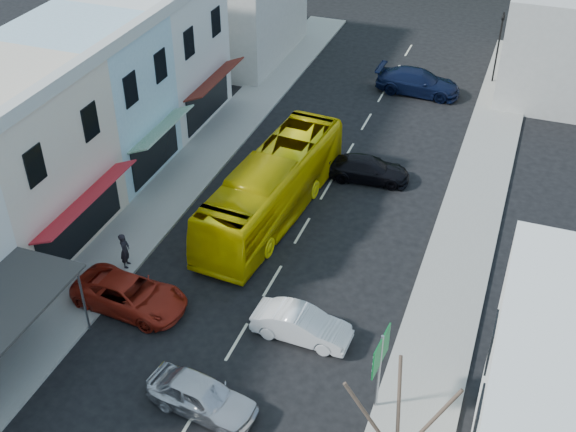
% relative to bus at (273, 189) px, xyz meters
% --- Properties ---
extents(ground, '(120.00, 120.00, 0.00)m').
position_rel_bus_xyz_m(ground, '(1.82, -8.77, -1.55)').
color(ground, black).
rests_on(ground, ground).
extents(sidewalk_left, '(3.00, 52.00, 0.15)m').
position_rel_bus_xyz_m(sidewalk_left, '(-5.68, 1.23, -1.48)').
color(sidewalk_left, gray).
rests_on(sidewalk_left, ground).
extents(sidewalk_right, '(3.00, 52.00, 0.15)m').
position_rel_bus_xyz_m(sidewalk_right, '(9.32, 1.23, -1.48)').
color(sidewalk_right, gray).
rests_on(sidewalk_right, ground).
extents(shopfront_row, '(8.25, 30.00, 8.00)m').
position_rel_bus_xyz_m(shopfront_row, '(-10.67, -3.77, 2.45)').
color(shopfront_row, silver).
rests_on(shopfront_row, ground).
extents(distant_block_left, '(8.00, 10.00, 6.00)m').
position_rel_bus_xyz_m(distant_block_left, '(-10.18, 18.23, 1.45)').
color(distant_block_left, '#B7B2A8').
rests_on(distant_block_left, ground).
extents(distant_block_right, '(8.00, 12.00, 7.00)m').
position_rel_bus_xyz_m(distant_block_right, '(12.82, 21.23, 1.95)').
color(distant_block_right, '#B7B2A8').
rests_on(distant_block_right, ground).
extents(bus, '(3.42, 11.76, 3.10)m').
position_rel_bus_xyz_m(bus, '(0.00, 0.00, 0.00)').
color(bus, '#D6BC06').
rests_on(bus, ground).
extents(car_silver, '(4.60, 2.38, 1.40)m').
position_rel_bus_xyz_m(car_silver, '(2.04, -12.32, -0.85)').
color(car_silver, silver).
rests_on(car_silver, ground).
extents(car_white, '(4.45, 1.94, 1.40)m').
position_rel_bus_xyz_m(car_white, '(4.18, -7.62, -0.85)').
color(car_white, silver).
rests_on(car_white, ground).
extents(car_red, '(4.73, 2.25, 1.40)m').
position_rel_bus_xyz_m(car_red, '(-3.18, -8.40, -0.85)').
color(car_red, maroon).
rests_on(car_red, ground).
extents(car_black_near, '(4.67, 2.32, 1.40)m').
position_rel_bus_xyz_m(car_black_near, '(3.58, 4.85, -0.85)').
color(car_black_near, black).
rests_on(car_black_near, ground).
extents(car_navy_far, '(4.55, 1.97, 1.40)m').
position_rel_bus_xyz_m(car_navy_far, '(3.91, 16.27, -0.85)').
color(car_navy_far, black).
rests_on(car_navy_far, ground).
extents(pedestrian_left, '(0.54, 0.68, 1.70)m').
position_rel_bus_xyz_m(pedestrian_left, '(-4.68, -6.20, -0.55)').
color(pedestrian_left, black).
rests_on(pedestrian_left, sidewalk_left).
extents(direction_sign, '(0.49, 1.66, 3.61)m').
position_rel_bus_xyz_m(direction_sign, '(7.89, -10.09, 0.26)').
color(direction_sign, '#065922').
rests_on(direction_sign, ground).
extents(traffic_signal, '(1.03, 1.25, 4.92)m').
position_rel_bus_xyz_m(traffic_signal, '(8.35, 19.55, 0.91)').
color(traffic_signal, black).
rests_on(traffic_signal, ground).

